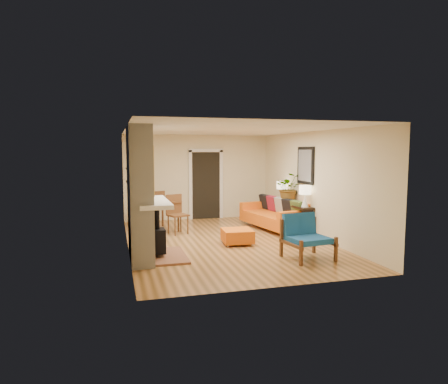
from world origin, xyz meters
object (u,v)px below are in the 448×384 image
(dining_table, at_px, (163,206))
(blue_chair, at_px, (305,234))
(console_table, at_px, (292,209))
(lamp_near, at_px, (305,194))
(ottoman, at_px, (237,236))
(sofa, at_px, (276,215))
(houseplant, at_px, (289,188))
(lamp_far, at_px, (282,188))

(dining_table, bearing_deg, blue_chair, -56.16)
(console_table, xyz_separation_m, lamp_near, (0.00, -0.71, 0.49))
(ottoman, bearing_deg, sofa, 43.27)
(console_table, distance_m, houseplant, 0.59)
(ottoman, xyz_separation_m, lamp_far, (1.90, 1.84, 0.87))
(sofa, bearing_deg, houseplant, -21.39)
(console_table, bearing_deg, ottoman, -149.43)
(ottoman, relative_size, blue_chair, 0.77)
(ottoman, relative_size, console_table, 0.39)
(blue_chair, bearing_deg, lamp_far, 73.99)
(sofa, relative_size, lamp_near, 4.26)
(console_table, height_order, houseplant, houseplant)
(sofa, height_order, blue_chair, blue_chair)
(lamp_near, xyz_separation_m, lamp_far, (0.00, 1.42, 0.00))
(sofa, xyz_separation_m, lamp_far, (0.34, 0.37, 0.69))
(ottoman, relative_size, houseplant, 0.88)
(houseplant, bearing_deg, sofa, 158.61)
(lamp_far, bearing_deg, blue_chair, -106.01)
(blue_chair, xyz_separation_m, dining_table, (-2.39, 3.57, 0.18))
(dining_table, distance_m, lamp_far, 3.38)
(blue_chair, height_order, console_table, blue_chair)
(blue_chair, bearing_deg, houseplant, 71.53)
(blue_chair, xyz_separation_m, lamp_far, (0.95, 3.30, 0.59))
(sofa, relative_size, lamp_far, 4.26)
(blue_chair, bearing_deg, lamp_near, 63.24)
(console_table, bearing_deg, sofa, 133.98)
(lamp_near, bearing_deg, dining_table, 153.13)
(blue_chair, xyz_separation_m, console_table, (0.95, 2.58, 0.10))
(blue_chair, height_order, lamp_far, lamp_far)
(ottoman, distance_m, console_table, 2.24)
(blue_chair, relative_size, houseplant, 1.15)
(dining_table, bearing_deg, console_table, -16.46)
(lamp_near, bearing_deg, sofa, 107.68)
(dining_table, height_order, houseplant, houseplant)
(sofa, bearing_deg, lamp_near, -72.32)
(sofa, bearing_deg, blue_chair, -101.76)
(ottoman, height_order, houseplant, houseplant)
(dining_table, height_order, lamp_near, lamp_near)
(houseplant, bearing_deg, dining_table, 167.04)
(blue_chair, bearing_deg, dining_table, 123.84)
(blue_chair, bearing_deg, sofa, 78.24)
(sofa, height_order, console_table, sofa)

